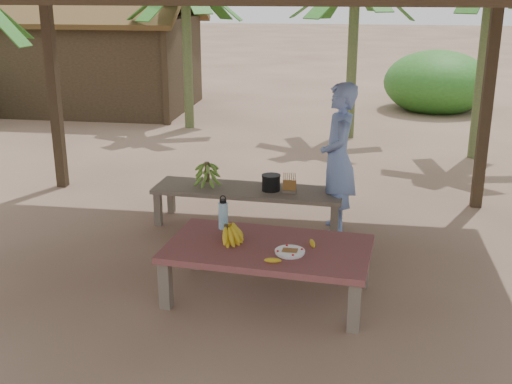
% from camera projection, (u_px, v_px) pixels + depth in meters
% --- Properties ---
extents(ground, '(80.00, 80.00, 0.00)m').
position_uv_depth(ground, '(226.00, 267.00, 6.46)').
color(ground, brown).
rests_on(ground, ground).
extents(work_table, '(1.89, 1.16, 0.50)m').
position_uv_depth(work_table, '(268.00, 253.00, 5.72)').
color(work_table, brown).
rests_on(work_table, ground).
extents(bench, '(2.23, 0.72, 0.45)m').
position_uv_depth(bench, '(248.00, 193.00, 7.46)').
color(bench, brown).
rests_on(bench, ground).
extents(ripe_banana_bunch, '(0.34, 0.30, 0.18)m').
position_uv_depth(ripe_banana_bunch, '(226.00, 232.00, 5.76)').
color(ripe_banana_bunch, yellow).
rests_on(ripe_banana_bunch, work_table).
extents(plate, '(0.26, 0.26, 0.04)m').
position_uv_depth(plate, '(290.00, 252.00, 5.52)').
color(plate, white).
rests_on(plate, work_table).
extents(loose_banana_front, '(0.16, 0.09, 0.04)m').
position_uv_depth(loose_banana_front, '(273.00, 260.00, 5.35)').
color(loose_banana_front, yellow).
rests_on(loose_banana_front, work_table).
extents(loose_banana_side, '(0.07, 0.14, 0.04)m').
position_uv_depth(loose_banana_side, '(312.00, 243.00, 5.70)').
color(loose_banana_side, yellow).
rests_on(loose_banana_side, work_table).
extents(water_flask, '(0.09, 0.09, 0.33)m').
position_uv_depth(water_flask, '(223.00, 215.00, 6.06)').
color(water_flask, '#43A4D1').
rests_on(water_flask, work_table).
extents(green_banana_stalk, '(0.28, 0.28, 0.31)m').
position_uv_depth(green_banana_stalk, '(207.00, 174.00, 7.49)').
color(green_banana_stalk, '#598C2D').
rests_on(green_banana_stalk, bench).
extents(cooking_pot, '(0.21, 0.21, 0.18)m').
position_uv_depth(cooking_pot, '(271.00, 183.00, 7.35)').
color(cooking_pot, black).
rests_on(cooking_pot, bench).
extents(skewer_rack, '(0.18, 0.09, 0.24)m').
position_uv_depth(skewer_rack, '(290.00, 183.00, 7.26)').
color(skewer_rack, '#A57F47').
rests_on(skewer_rack, bench).
extents(woman, '(0.48, 0.67, 1.70)m').
position_uv_depth(woman, '(338.00, 159.00, 7.17)').
color(woman, '#6881C5').
rests_on(woman, ground).
extents(hut, '(4.40, 3.43, 2.85)m').
position_uv_depth(hut, '(98.00, 59.00, 14.29)').
color(hut, black).
rests_on(hut, ground).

